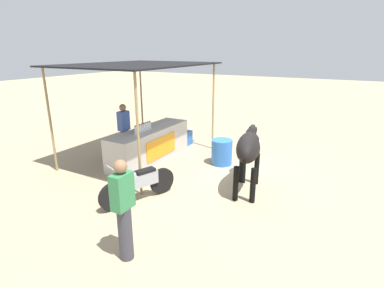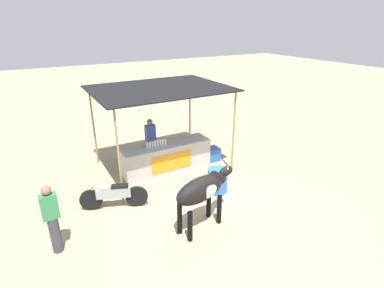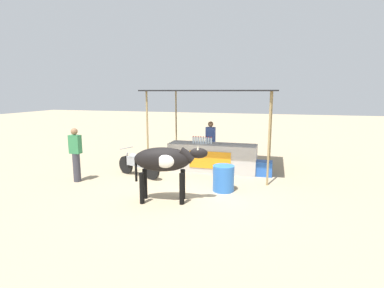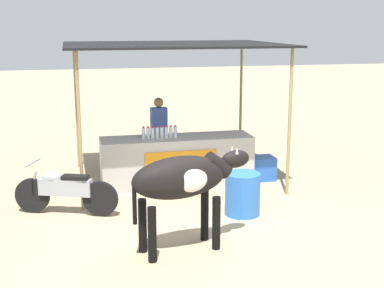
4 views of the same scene
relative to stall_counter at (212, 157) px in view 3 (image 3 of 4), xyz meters
The scene contains 10 objects.
ground_plane 2.25m from the stall_counter, 90.00° to the right, with size 60.00×60.00×0.00m, color tan.
stall_counter is the anchor object (origin of this frame).
stall_awning 2.20m from the stall_counter, 90.00° to the left, with size 4.20×3.20×2.77m.
water_bottle_row 0.69m from the stall_counter, behind, with size 0.70×0.07×0.25m.
vendor_behind_counter 0.87m from the stall_counter, 106.89° to the left, with size 0.34×0.22×1.65m.
cooler_box 1.74m from the stall_counter, ahead, with size 0.60×0.44×0.48m, color blue.
water_barrel 2.11m from the stall_counter, 69.74° to the right, with size 0.59×0.59×0.72m, color blue.
cow 3.26m from the stall_counter, 99.55° to the right, with size 1.85×0.82×1.44m.
motorcycle_parked 2.54m from the stall_counter, 149.36° to the right, with size 1.71×0.82×0.90m.
passerby_on_street 4.41m from the stall_counter, 148.32° to the right, with size 0.34×0.22×1.65m.
Camera 3 is at (2.04, -7.70, 2.73)m, focal length 28.00 mm.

